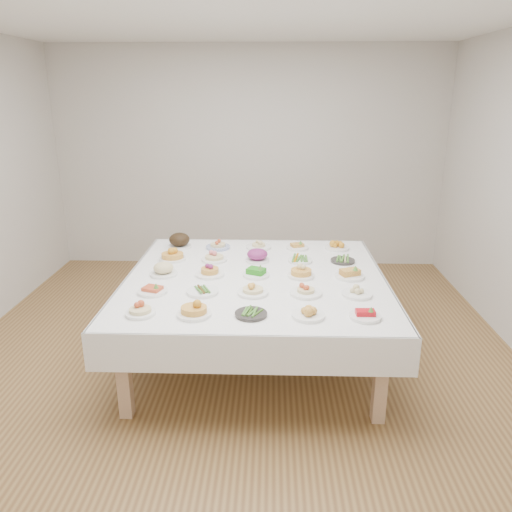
{
  "coord_description": "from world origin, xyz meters",
  "views": [
    {
      "loc": [
        0.3,
        -3.98,
        2.23
      ],
      "look_at": [
        0.17,
        0.11,
        0.88
      ],
      "focal_mm": 35.0,
      "sensor_mm": 36.0,
      "label": 1
    }
  ],
  "objects_px": {
    "dish_12": "(256,271)",
    "dish_24": "(337,245)",
    "display_table": "(255,284)",
    "dish_0": "(140,307)"
  },
  "relations": [
    {
      "from": "dish_12",
      "to": "dish_24",
      "type": "xyz_separation_m",
      "value": [
        0.77,
        0.79,
        -0.0
      ]
    },
    {
      "from": "display_table",
      "to": "dish_24",
      "type": "xyz_separation_m",
      "value": [
        0.78,
        0.79,
        0.11
      ]
    },
    {
      "from": "dish_12",
      "to": "display_table",
      "type": "bearing_deg",
      "value": -166.56
    },
    {
      "from": "dish_0",
      "to": "dish_12",
      "type": "relative_size",
      "value": 0.96
    },
    {
      "from": "dish_0",
      "to": "dish_24",
      "type": "xyz_separation_m",
      "value": [
        1.56,
        1.58,
        -0.02
      ]
    },
    {
      "from": "display_table",
      "to": "dish_0",
      "type": "bearing_deg",
      "value": -134.49
    },
    {
      "from": "dish_24",
      "to": "dish_12",
      "type": "bearing_deg",
      "value": -134.54
    },
    {
      "from": "display_table",
      "to": "dish_0",
      "type": "distance_m",
      "value": 1.11
    },
    {
      "from": "display_table",
      "to": "dish_24",
      "type": "distance_m",
      "value": 1.11
    },
    {
      "from": "dish_0",
      "to": "dish_12",
      "type": "distance_m",
      "value": 1.11
    }
  ]
}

